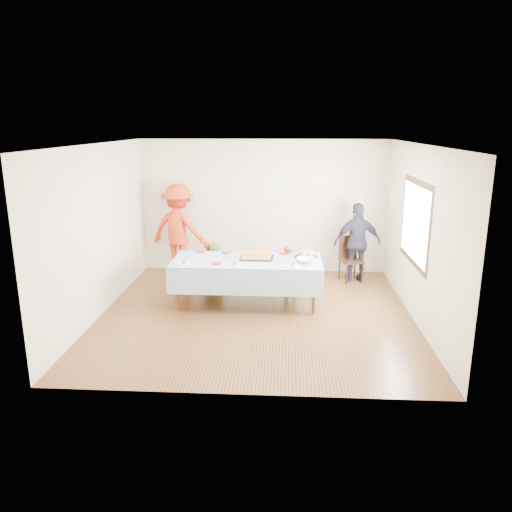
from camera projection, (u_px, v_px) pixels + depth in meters
The scene contains 22 objects.
ground at pixel (256, 314), 8.11m from camera, with size 5.00×5.00×0.00m, color #452313.
room_walls at pixel (260, 206), 7.66m from camera, with size 5.04×5.04×2.72m.
party_table at pixel (247, 263), 8.40m from camera, with size 2.50×1.10×0.78m.
birthday_cake at pixel (257, 256), 8.47m from camera, with size 0.56×0.43×0.10m.
rolls_tray at pixel (306, 255), 8.53m from camera, with size 0.38×0.38×0.12m.
punch_bowl at pixel (306, 260), 8.20m from camera, with size 0.32×0.32×0.08m, color silver.
party_hat at pixel (303, 250), 8.70m from camera, with size 0.09×0.09×0.15m, color silver.
fork_pile at pixel (278, 261), 8.18m from camera, with size 0.24×0.18×0.07m, color white, non-canonical shape.
plate_red_far_a at pixel (201, 252), 8.87m from camera, with size 0.17×0.17×0.01m, color #B6140D.
plate_red_far_b at pixel (226, 252), 8.83m from camera, with size 0.17×0.17×0.01m, color #B6140D.
plate_red_far_c at pixel (256, 253), 8.77m from camera, with size 0.20×0.20×0.01m, color #B6140D.
plate_red_far_d at pixel (284, 253), 8.77m from camera, with size 0.19×0.19×0.01m, color #B6140D.
plate_red_near at pixel (217, 263), 8.15m from camera, with size 0.18×0.18×0.01m, color #B6140D.
plate_white_left at pixel (184, 264), 8.13m from camera, with size 0.23×0.23×0.01m, color white.
plate_white_mid at pixel (235, 265), 8.06m from camera, with size 0.20×0.20×0.01m, color white.
plate_white_right at pixel (292, 266), 8.01m from camera, with size 0.24×0.24×0.01m, color white.
dining_chair at pixel (350, 256), 9.75m from camera, with size 0.49×0.49×0.88m.
toddler_left at pixel (208, 264), 9.45m from camera, with size 0.31×0.20×0.85m, color red.
toddler_mid at pixel (215, 266), 9.26m from camera, with size 0.43×0.28×0.87m, color #2E6F25.
toddler_right at pixel (287, 269), 8.99m from camera, with size 0.44×0.34×0.91m, color tan.
adult_left at pixel (179, 229), 10.10m from camera, with size 1.19×0.68×1.83m, color red.
adult_right at pixel (357, 243), 9.62m from camera, with size 0.91×0.38×1.55m, color #2B2A3A.
Camera 1 is at (0.46, -7.58, 3.01)m, focal length 35.00 mm.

